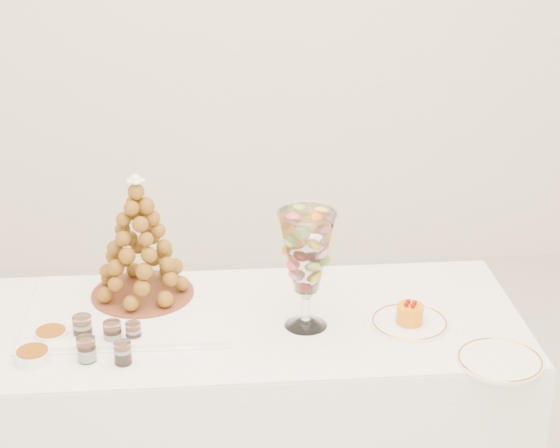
{
  "coord_description": "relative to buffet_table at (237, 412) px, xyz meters",
  "views": [
    {
      "loc": [
        -0.16,
        -2.33,
        2.09
      ],
      "look_at": [
        -0.0,
        0.22,
        0.98
      ],
      "focal_mm": 60.0,
      "sensor_mm": 36.0,
      "label": 1
    }
  ],
  "objects": [
    {
      "name": "buffet_table",
      "position": [
        0.0,
        0.0,
        0.0
      ],
      "size": [
        1.79,
        0.75,
        0.68
      ],
      "rotation": [
        0.0,
        0.0,
        0.02
      ],
      "color": "white",
      "rests_on": "ground"
    },
    {
      "name": "lace_tray",
      "position": [
        -0.33,
        0.07,
        0.35
      ],
      "size": [
        0.62,
        0.47,
        0.02
      ],
      "primitive_type": "cube",
      "rotation": [
        0.0,
        0.0,
        0.01
      ],
      "color": "white",
      "rests_on": "buffet_table"
    },
    {
      "name": "macaron_vase",
      "position": [
        0.21,
        -0.04,
        0.58
      ],
      "size": [
        0.17,
        0.17,
        0.37
      ],
      "color": "white",
      "rests_on": "buffet_table"
    },
    {
      "name": "cake_plate",
      "position": [
        0.53,
        -0.06,
        0.34
      ],
      "size": [
        0.24,
        0.24,
        0.01
      ],
      "primitive_type": "cylinder",
      "color": "white",
      "rests_on": "buffet_table"
    },
    {
      "name": "spare_plate",
      "position": [
        0.75,
        -0.29,
        0.34
      ],
      "size": [
        0.25,
        0.25,
        0.01
      ],
      "primitive_type": "cylinder",
      "color": "white",
      "rests_on": "buffet_table"
    },
    {
      "name": "verrine_a",
      "position": [
        -0.45,
        -0.09,
        0.38
      ],
      "size": [
        0.06,
        0.06,
        0.08
      ],
      "primitive_type": "cylinder",
      "rotation": [
        0.0,
        0.0,
        -0.08
      ],
      "color": "white",
      "rests_on": "buffet_table"
    },
    {
      "name": "verrine_b",
      "position": [
        -0.36,
        -0.12,
        0.37
      ],
      "size": [
        0.07,
        0.07,
        0.07
      ],
      "primitive_type": "cylinder",
      "rotation": [
        0.0,
        0.0,
        0.33
      ],
      "color": "white",
      "rests_on": "buffet_table"
    },
    {
      "name": "verrine_c",
      "position": [
        -0.3,
        -0.11,
        0.37
      ],
      "size": [
        0.06,
        0.06,
        0.06
      ],
      "primitive_type": "cylinder",
      "rotation": [
        0.0,
        0.0,
        0.27
      ],
      "color": "white",
      "rests_on": "buffet_table"
    },
    {
      "name": "verrine_d",
      "position": [
        -0.43,
        -0.21,
        0.37
      ],
      "size": [
        0.05,
        0.05,
        0.07
      ],
      "primitive_type": "cylinder",
      "rotation": [
        0.0,
        0.0,
        -0.0
      ],
      "color": "white",
      "rests_on": "buffet_table"
    },
    {
      "name": "verrine_e",
      "position": [
        -0.32,
        -0.23,
        0.37
      ],
      "size": [
        0.05,
        0.05,
        0.07
      ],
      "primitive_type": "cylinder",
      "rotation": [
        0.0,
        0.0,
        -0.07
      ],
      "color": "white",
      "rests_on": "buffet_table"
    },
    {
      "name": "ramekin_back",
      "position": [
        -0.55,
        -0.08,
        0.35
      ],
      "size": [
        0.1,
        0.1,
        0.03
      ],
      "primitive_type": "cylinder",
      "color": "white",
      "rests_on": "buffet_table"
    },
    {
      "name": "ramekin_front",
      "position": [
        -0.58,
        -0.2,
        0.35
      ],
      "size": [
        0.1,
        0.1,
        0.03
      ],
      "primitive_type": "cylinder",
      "color": "white",
      "rests_on": "buffet_table"
    },
    {
      "name": "croquembouche",
      "position": [
        -0.29,
        0.15,
        0.56
      ],
      "size": [
        0.33,
        0.33,
        0.41
      ],
      "rotation": [
        0.0,
        0.0,
        -0.26
      ],
      "color": "brown",
      "rests_on": "lace_tray"
    },
    {
      "name": "mousse_cake",
      "position": [
        0.53,
        -0.07,
        0.38
      ],
      "size": [
        0.08,
        0.08,
        0.07
      ],
      "color": "orange",
      "rests_on": "cake_plate"
    }
  ]
}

